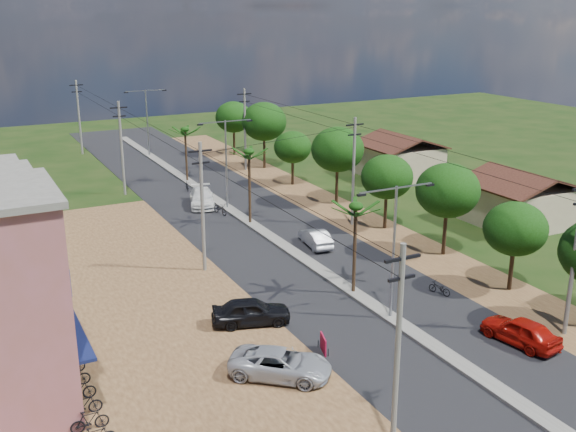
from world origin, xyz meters
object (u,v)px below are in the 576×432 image
object	(u,v)px
roadside_sign	(323,344)
parked_scooter_row	(84,405)
car_white_far	(202,198)
moto_rider_east	(439,289)
car_parked_dark	(251,312)
car_parked_silver	(281,364)
car_red_near	(520,331)
car_silver_mid	(316,238)

from	to	relation	value
roadside_sign	parked_scooter_row	size ratio (longest dim) A/B	0.14
car_white_far	moto_rider_east	world-z (taller)	car_white_far
car_white_far	moto_rider_east	distance (m)	26.33
car_white_far	car_parked_dark	xyz separation A→B (m)	(-5.79, -23.85, 0.02)
car_parked_silver	roadside_sign	distance (m)	3.31
car_red_near	car_silver_mid	size ratio (longest dim) A/B	1.10
car_red_near	car_parked_dark	xyz separation A→B (m)	(-11.91, 8.77, 0.02)
car_parked_silver	car_parked_dark	size ratio (longest dim) A/B	1.12
car_silver_mid	parked_scooter_row	distance (m)	24.72
car_red_near	moto_rider_east	bearing A→B (deg)	-102.66
car_parked_dark	parked_scooter_row	distance (m)	11.39
car_parked_silver	moto_rider_east	bearing A→B (deg)	-32.35
car_white_far	moto_rider_east	xyz separation A→B (m)	(6.46, -25.52, -0.34)
car_silver_mid	car_parked_silver	size ratio (longest dim) A/B	0.79
car_red_near	parked_scooter_row	xyz separation A→B (m)	(-22.22, 3.94, -0.25)
car_red_near	car_silver_mid	xyz separation A→B (m)	(-2.21, 18.46, -0.09)
car_parked_silver	car_white_far	bearing A→B (deg)	26.91
car_white_far	parked_scooter_row	size ratio (longest dim) A/B	0.62
car_red_near	car_parked_dark	bearing A→B (deg)	-46.25
moto_rider_east	parked_scooter_row	world-z (taller)	parked_scooter_row
car_silver_mid	car_parked_silver	xyz separation A→B (m)	(-10.78, -15.63, 0.04)
car_parked_silver	moto_rider_east	distance (m)	14.01
car_parked_silver	car_parked_dark	xyz separation A→B (m)	(1.09, 5.94, 0.07)
car_white_far	car_parked_dark	bearing A→B (deg)	-85.97
car_parked_silver	parked_scooter_row	bearing A→B (deg)	123.05
car_parked_dark	roadside_sign	size ratio (longest dim) A/B	3.97
car_silver_mid	parked_scooter_row	xyz separation A→B (m)	(-20.01, -14.52, -0.15)
car_white_far	parked_scooter_row	xyz separation A→B (m)	(-16.11, -28.68, -0.25)
moto_rider_east	parked_scooter_row	bearing A→B (deg)	-10.24
car_white_far	car_parked_dark	size ratio (longest dim) A/B	1.15
car_silver_mid	moto_rider_east	bearing A→B (deg)	110.56
car_parked_dark	parked_scooter_row	size ratio (longest dim) A/B	0.54
car_parked_dark	roadside_sign	xyz separation A→B (m)	(2.00, -4.77, -0.29)
car_white_far	roadside_sign	distance (m)	28.87
car_white_far	parked_scooter_row	world-z (taller)	car_white_far
car_white_far	car_parked_silver	size ratio (longest dim) A/B	1.02
car_silver_mid	car_parked_dark	world-z (taller)	car_parked_dark
car_white_far	car_parked_dark	world-z (taller)	car_parked_dark
car_silver_mid	car_parked_dark	bearing A→B (deg)	52.87
roadside_sign	parked_scooter_row	xyz separation A→B (m)	(-12.32, -0.06, 0.02)
car_red_near	car_parked_silver	bearing A→B (deg)	-22.16
car_red_near	car_parked_silver	size ratio (longest dim) A/B	0.87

